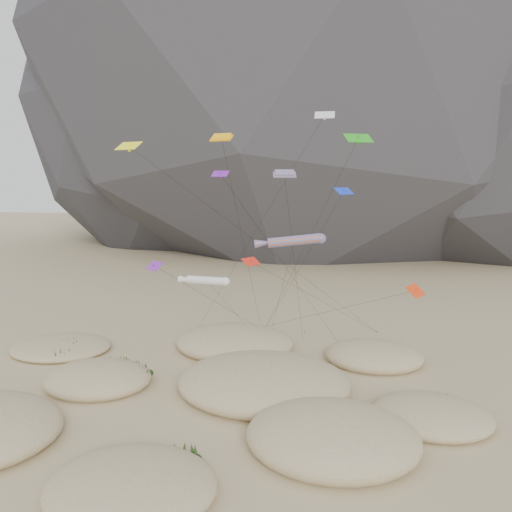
% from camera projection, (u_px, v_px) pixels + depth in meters
% --- Properties ---
extents(ground, '(500.00, 500.00, 0.00)m').
position_uv_depth(ground, '(214.00, 416.00, 42.49)').
color(ground, '#CCB789').
rests_on(ground, ground).
extents(dunes, '(50.70, 39.26, 4.03)m').
position_uv_depth(dunes, '(209.00, 389.00, 46.04)').
color(dunes, '#CCB789').
rests_on(dunes, ground).
extents(dune_grass, '(41.76, 27.81, 1.47)m').
position_uv_depth(dune_grass, '(207.00, 391.00, 45.47)').
color(dune_grass, black).
rests_on(dune_grass, ground).
extents(kite_stakes, '(23.76, 6.83, 0.30)m').
position_uv_depth(kite_stakes, '(275.00, 334.00, 64.64)').
color(kite_stakes, '#3F2D1E').
rests_on(kite_stakes, ground).
extents(rainbow_tube_kite, '(7.47, 14.40, 14.49)m').
position_uv_depth(rainbow_tube_kite, '(292.00, 241.00, 51.76)').
color(rainbow_tube_kite, '#E25517').
rests_on(rainbow_tube_kite, ground).
extents(white_tube_kite, '(5.97, 16.94, 10.76)m').
position_uv_depth(white_tube_kite, '(205.00, 280.00, 49.13)').
color(white_tube_kite, silver).
rests_on(white_tube_kite, ground).
extents(orange_parafoil, '(3.18, 15.81, 24.68)m').
position_uv_depth(orange_parafoil, '(222.00, 141.00, 51.27)').
color(orange_parafoil, '#FFAC0D').
rests_on(orange_parafoil, ground).
extents(multi_parafoil, '(2.41, 14.02, 20.91)m').
position_uv_depth(multi_parafoil, '(285.00, 177.00, 47.63)').
color(multi_parafoil, red).
rests_on(multi_parafoil, ground).
extents(delta_kites, '(31.83, 19.22, 27.26)m').
position_uv_depth(delta_kites, '(275.00, 198.00, 50.56)').
color(delta_kites, blue).
rests_on(delta_kites, ground).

